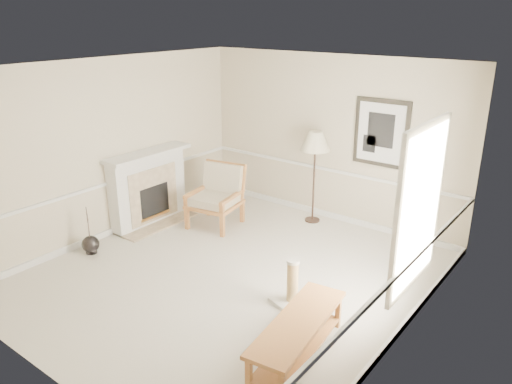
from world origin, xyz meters
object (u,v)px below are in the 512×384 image
Objects in this scene: floor_vase at (91,245)px; scratching_post at (292,290)px; floor_lamp at (315,144)px; bench at (298,333)px; armchair at (218,193)px.

scratching_post is at bearing 12.03° from floor_vase.
floor_lamp is 0.99× the size of bench.
floor_vase is at bearing -167.97° from scratching_post.
armchair is 1.89m from floor_lamp.
floor_lamp is 3.03m from scratching_post.
armchair reaches higher than bench.
armchair is at bearing -139.52° from floor_lamp.
floor_lamp reaches higher than floor_vase.
bench is (3.90, -0.14, 0.16)m from floor_vase.
bench is (3.11, -2.23, -0.26)m from armchair.
floor_vase is at bearing 178.01° from bench.
armchair is at bearing 150.63° from scratching_post.
floor_vase is 0.74× the size of armchair.
armchair is at bearing 69.28° from floor_vase.
bench is 2.60× the size of scratching_post.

